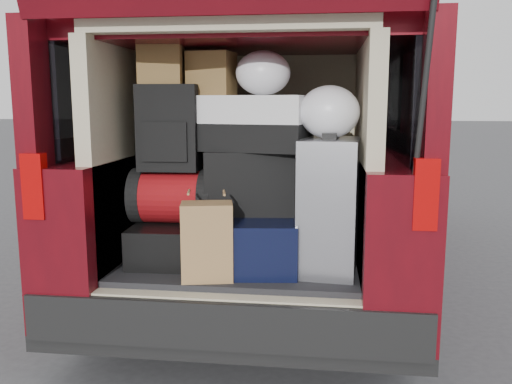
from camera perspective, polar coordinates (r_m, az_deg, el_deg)
ground at (r=2.99m, az=-2.20°, el=-18.36°), size 80.00×80.00×0.00m
minivan at (r=4.51m, az=1.61°, el=3.27°), size 1.90×5.35×2.77m
load_floor at (r=3.13m, az=-1.39°, el=-11.57°), size 1.24×1.05×0.55m
black_hardshell at (r=2.98m, az=-8.94°, el=-5.12°), size 0.39×0.52×0.20m
navy_hardshell at (r=2.85m, az=-0.97°, el=-5.04°), size 0.56×0.66×0.26m
silver_roller at (r=2.75m, az=7.72°, el=-1.39°), size 0.32×0.47×0.67m
kraft_bag at (r=2.61m, az=-5.17°, el=-5.21°), size 0.27×0.20×0.38m
red_duffel at (r=2.94m, az=-8.66°, el=-0.43°), size 0.44×0.29×0.29m
black_soft_case at (r=2.86m, az=-0.62°, el=1.09°), size 0.49×0.32×0.33m
backpack at (r=2.88m, az=-9.11°, el=6.68°), size 0.32×0.20×0.44m
twotone_duffel at (r=2.86m, az=-0.91°, el=7.27°), size 0.68×0.44×0.28m
grocery_sack_lower at (r=2.90m, az=-9.94°, el=13.03°), size 0.24×0.20×0.20m
grocery_sack_upper at (r=2.92m, az=-4.70°, el=12.28°), size 0.25×0.22×0.22m
plastic_bag_center at (r=2.83m, az=0.75°, el=12.41°), size 0.31×0.29×0.23m
plastic_bag_right at (r=2.70m, az=7.72°, el=8.34°), size 0.31×0.29×0.26m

